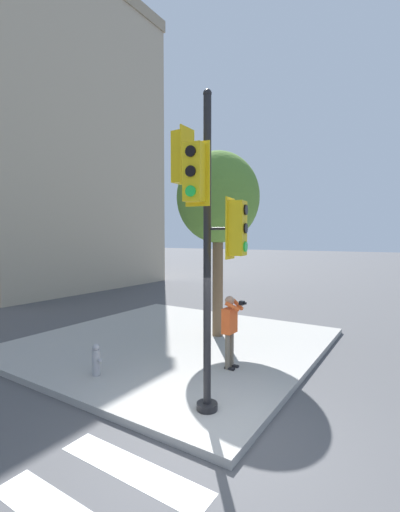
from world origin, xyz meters
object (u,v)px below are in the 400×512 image
at_px(traffic_signal_pole, 205,215).
at_px(fire_hydrant, 96,360).
at_px(street_tree, 218,199).
at_px(person_photographer, 230,325).

bearing_deg(traffic_signal_pole, fire_hydrant, 88.56).
xyz_separation_m(traffic_signal_pole, street_tree, (4.20, 2.13, 0.79)).
bearing_deg(street_tree, fire_hydrant, 169.94).
bearing_deg(fire_hydrant, person_photographer, -49.17).
height_order(street_tree, fire_hydrant, street_tree).
relative_size(traffic_signal_pole, fire_hydrant, 7.85).
bearing_deg(street_tree, traffic_signal_pole, -153.07).
bearing_deg(person_photographer, fire_hydrant, 130.83).
xyz_separation_m(person_photographer, fire_hydrant, (-1.97, 2.29, -0.67)).
height_order(traffic_signal_pole, fire_hydrant, traffic_signal_pole).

